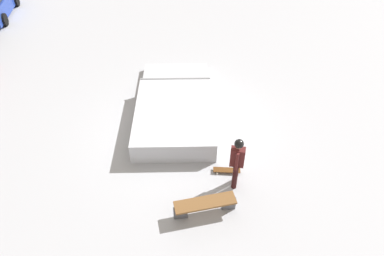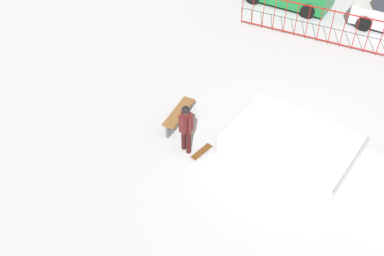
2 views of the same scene
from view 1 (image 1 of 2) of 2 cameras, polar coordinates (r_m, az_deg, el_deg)
The scene contains 5 objects.
ground_plane at distance 11.41m, azimuth -1.99°, elevation -0.23°, with size 60.00×60.00×0.00m, color #A8AAB2.
skate_ramp at distance 11.77m, azimuth -2.93°, elevation 3.24°, with size 5.58×2.99×0.74m.
skater at distance 9.09m, azimuth 7.65°, elevation -5.36°, with size 0.43×0.43×1.73m.
skateboard at distance 10.06m, azimuth 5.91°, elevation -7.12°, with size 0.35×0.82×0.09m.
park_bench at distance 8.89m, azimuth 2.22°, elevation -12.89°, with size 0.60×1.65×0.48m.
Camera 1 is at (-8.53, 0.41, 7.57)m, focal length 31.46 mm.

